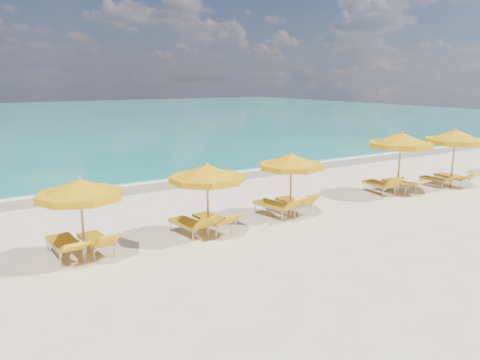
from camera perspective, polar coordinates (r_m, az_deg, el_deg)
ground_plane at (r=15.25m, az=3.00°, el=-5.43°), size 120.00×120.00×0.00m
ocean at (r=60.64m, az=-24.18°, el=6.82°), size 120.00×80.00×0.30m
wet_sand_band at (r=21.52m, az=-8.36°, el=-0.29°), size 120.00×2.60×0.01m
foam_line at (r=22.24m, az=-9.19°, el=0.09°), size 120.00×1.20×0.03m
whitecap_near at (r=29.34m, az=-26.98°, el=1.84°), size 14.00×0.36×0.05m
whitecap_far at (r=39.71m, az=-7.49°, el=5.46°), size 18.00×0.30×0.05m
umbrella_2 at (r=12.36m, az=-18.92°, el=-1.13°), size 2.25×2.25×2.24m
umbrella_3 at (r=13.54m, az=-4.01°, el=0.76°), size 2.95×2.95×2.27m
umbrella_4 at (r=15.71m, az=6.27°, el=2.23°), size 2.55×2.55×2.25m
umbrella_5 at (r=19.69m, az=19.03°, el=4.57°), size 3.30×3.30×2.61m
umbrella_6 at (r=21.89m, az=24.76°, el=4.77°), size 3.18×3.18×2.58m
lounger_2_left at (r=13.26m, az=-20.48°, el=-7.91°), size 0.75×2.02×0.78m
lounger_2_right at (r=13.35m, az=-17.10°, el=-7.60°), size 0.75×1.82×0.80m
lounger_3_left at (r=14.24m, az=-6.17°, el=-5.85°), size 0.88×1.83×0.84m
lounger_3_right at (r=14.53m, az=-3.28°, el=-5.39°), size 0.79×1.93×0.81m
lounger_4_left at (r=16.04m, az=4.37°, el=-3.64°), size 0.96×2.03×0.91m
lounger_4_right at (r=16.66m, az=6.64°, el=-3.16°), size 0.68×1.78×0.87m
lounger_5_left at (r=20.03m, az=16.64°, el=-0.93°), size 0.93×1.93×0.91m
lounger_5_right at (r=20.61m, az=18.91°, el=-0.75°), size 0.74×1.99×0.71m
lounger_6_left at (r=22.20m, az=22.71°, el=-0.22°), size 0.63×1.65×0.67m
lounger_6_right at (r=22.70m, az=24.50°, el=-0.02°), size 0.70×1.97×0.81m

